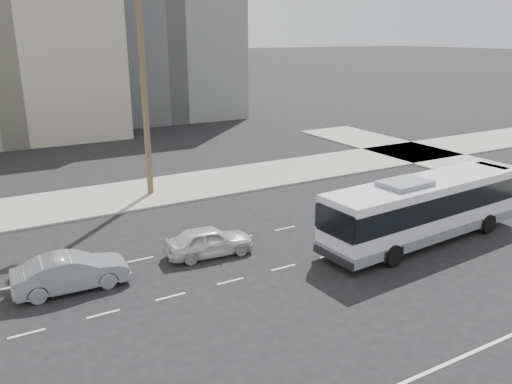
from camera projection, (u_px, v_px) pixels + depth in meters
ground at (331, 256)px, 27.05m from camera, size 700.00×700.00×0.00m
sidewalk_north at (210, 183)px, 39.89m from camera, size 120.00×7.00×0.15m
midrise_gray_center at (150, 21)px, 70.09m from camera, size 20.00×20.00×26.00m
city_bus at (423, 207)px, 28.45m from camera, size 13.46×3.90×3.82m
car_a at (209, 241)px, 26.91m from camera, size 2.32×4.83×1.59m
car_b at (71, 272)px, 23.30m from camera, size 1.95×5.19×1.69m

